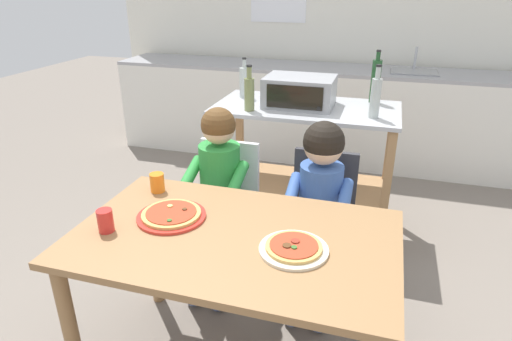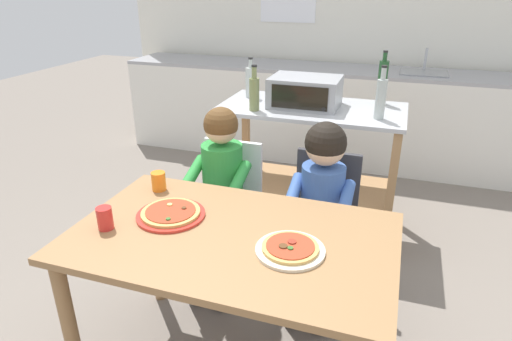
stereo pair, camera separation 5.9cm
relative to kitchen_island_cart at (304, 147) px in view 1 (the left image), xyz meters
The scene contains 18 objects.
ground_plane 0.62m from the kitchen_island_cart, 98.42° to the right, with size 12.40×12.40×0.00m, color slate.
back_wall_tiled 1.93m from the kitchen_island_cart, 90.76° to the left, with size 4.65×0.13×2.70m.
kitchen_counter 1.37m from the kitchen_island_cart, 90.85° to the left, with size 4.19×0.60×1.09m.
kitchen_island_cart is the anchor object (origin of this frame).
toaster_oven 0.38m from the kitchen_island_cart, behind, with size 0.44×0.34×0.19m.
bottle_clear_vinegar 0.62m from the kitchen_island_cart, 166.05° to the left, with size 0.07×0.07×0.28m.
bottle_brown_beer 0.56m from the kitchen_island_cart, 148.99° to the right, with size 0.06×0.06×0.29m.
bottle_dark_olive_oil 0.64m from the kitchen_island_cart, 29.24° to the left, with size 0.06×0.06×0.35m.
bottle_squat_spirits 0.62m from the kitchen_island_cart, 17.31° to the right, with size 0.06×0.06×0.32m.
dining_table 1.38m from the kitchen_island_cart, 90.88° to the right, with size 1.28×0.78×0.73m.
dining_chair_left 0.78m from the kitchen_island_cart, 114.36° to the right, with size 0.36×0.36×0.81m.
dining_chair_right 0.75m from the kitchen_island_cart, 72.04° to the right, with size 0.36×0.36×0.81m.
child_in_green_shirt 0.89m from the kitchen_island_cart, 111.13° to the right, with size 0.32×0.42×1.04m.
child_in_blue_striped_shirt 0.86m from the kitchen_island_cart, 74.49° to the right, with size 0.32×0.42×1.01m.
pizza_plate_red_rimmed 1.38m from the kitchen_island_cart, 103.47° to the right, with size 0.29×0.29×0.03m.
pizza_plate_cream 1.45m from the kitchen_island_cart, 80.94° to the right, with size 0.26×0.26×0.03m.
drinking_cup_red 1.60m from the kitchen_island_cart, 109.02° to the right, with size 0.06×0.06×0.09m, color red.
drinking_cup_orange 1.24m from the kitchen_island_cart, 113.78° to the right, with size 0.07×0.07×0.09m, color orange.
Camera 1 is at (0.51, -1.40, 1.66)m, focal length 30.73 mm.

